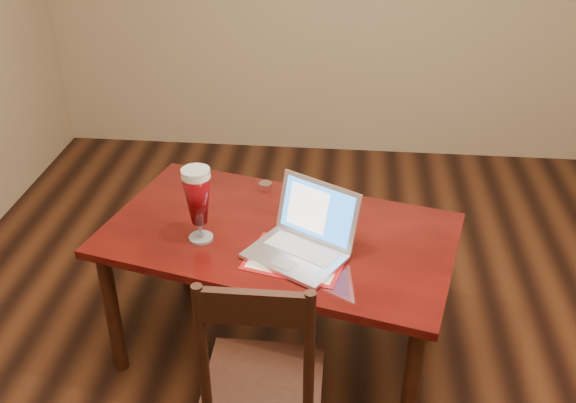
# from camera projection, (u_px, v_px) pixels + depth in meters

# --- Properties ---
(dining_table) EXTENTS (1.59, 1.13, 1.00)m
(dining_table) POSITION_uv_depth(u_px,v_px,m) (276.00, 245.00, 2.70)
(dining_table) COLOR #4F0D0A
(dining_table) RESTS_ON ground
(dining_chair) EXTENTS (0.42, 0.40, 0.98)m
(dining_chair) POSITION_uv_depth(u_px,v_px,m) (262.00, 384.00, 2.24)
(dining_chair) COLOR black
(dining_chair) RESTS_ON ground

